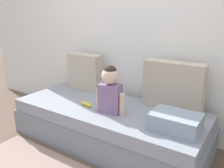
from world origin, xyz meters
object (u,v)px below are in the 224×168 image
object	(u,v)px
throw_pillow_right	(173,86)
banana	(86,104)
couch	(108,124)
toddler	(110,89)
folded_blanket	(175,122)
throw_pillow_left	(85,72)

from	to	relation	value
throw_pillow_right	banana	world-z (taller)	throw_pillow_right
banana	throw_pillow_right	bearing A→B (deg)	29.63
throw_pillow_right	banana	xyz separation A→B (m)	(-0.76, -0.43, -0.22)
couch	throw_pillow_right	size ratio (longest dim) A/B	3.45
couch	toddler	world-z (taller)	toddler
couch	toddler	size ratio (longest dim) A/B	4.39
toddler	folded_blanket	distance (m)	0.67
couch	throw_pillow_right	world-z (taller)	throw_pillow_right
throw_pillow_right	throw_pillow_left	bearing A→B (deg)	180.00
throw_pillow_left	folded_blanket	world-z (taller)	throw_pillow_left
toddler	banana	distance (m)	0.36
throw_pillow_right	folded_blanket	bearing A→B (deg)	-67.19
throw_pillow_left	folded_blanket	distance (m)	1.38
banana	folded_blanket	size ratio (longest dim) A/B	0.42
couch	toddler	bearing A→B (deg)	-46.97
couch	throw_pillow_right	bearing A→B (deg)	29.73
couch	folded_blanket	xyz separation A→B (m)	(0.74, -0.11, 0.27)
throw_pillow_left	toddler	size ratio (longest dim) A/B	0.96
toddler	banana	size ratio (longest dim) A/B	2.73
couch	folded_blanket	bearing A→B (deg)	-8.08
throw_pillow_left	throw_pillow_right	size ratio (longest dim) A/B	0.75
banana	folded_blanket	xyz separation A→B (m)	(0.94, 0.01, 0.05)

